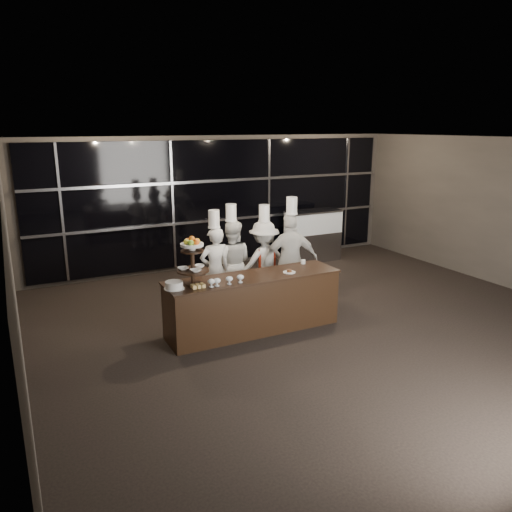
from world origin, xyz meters
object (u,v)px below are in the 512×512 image
display_stand (192,258)px  chef_a (215,268)px  chef_d (291,260)px  display_case (313,233)px  chef_c (264,262)px  layer_cake (174,285)px  buffet_counter (253,303)px  chef_b (232,262)px

display_stand → chef_a: chef_a is taller
chef_d → display_stand: bearing=-160.8°
display_case → chef_c: (-2.44, -2.09, 0.10)m
layer_cake → chef_c: chef_c is taller
chef_a → layer_cake: bearing=-134.3°
chef_c → buffet_counter: bearing=-124.9°
display_stand → chef_d: size_ratio=0.37×
layer_cake → chef_c: size_ratio=0.16×
layer_cake → chef_b: 2.03m
display_stand → layer_cake: 0.48m
chef_b → chef_a: bearing=-152.9°
layer_cake → chef_d: (2.44, 0.79, -0.10)m
display_stand → layer_cake: display_stand is taller
chef_d → chef_a: bearing=165.6°
display_stand → chef_c: bearing=32.1°
display_case → chef_d: 3.24m
display_stand → chef_c: 2.17m
buffet_counter → display_case: (3.22, 3.20, 0.22)m
buffet_counter → chef_c: bearing=55.1°
layer_cake → chef_a: size_ratio=0.16×
chef_c → chef_d: (0.35, -0.37, 0.09)m
chef_b → display_stand: bearing=-133.0°
layer_cake → chef_c: bearing=29.1°
chef_a → chef_b: (0.42, 0.21, 0.00)m
layer_cake → chef_a: 1.59m
buffet_counter → display_stand: bearing=-180.0°
buffet_counter → chef_c: 1.39m
display_case → chef_a: size_ratio=0.73×
chef_a → chef_c: bearing=1.9°
chef_b → chef_d: (0.92, -0.55, 0.07)m
buffet_counter → layer_cake: (-1.31, -0.05, 0.51)m
chef_b → chef_c: bearing=-17.5°
chef_b → chef_c: chef_b is taller
display_stand → display_case: size_ratio=0.56×
display_case → display_stand: bearing=-142.8°
chef_d → chef_c: bearing=133.0°
chef_a → chef_c: chef_c is taller
buffet_counter → chef_d: bearing=33.3°
buffet_counter → chef_c: chef_c is taller
display_stand → chef_a: 1.44m
display_stand → layer_cake: size_ratio=2.48×
display_stand → chef_b: size_ratio=0.40×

